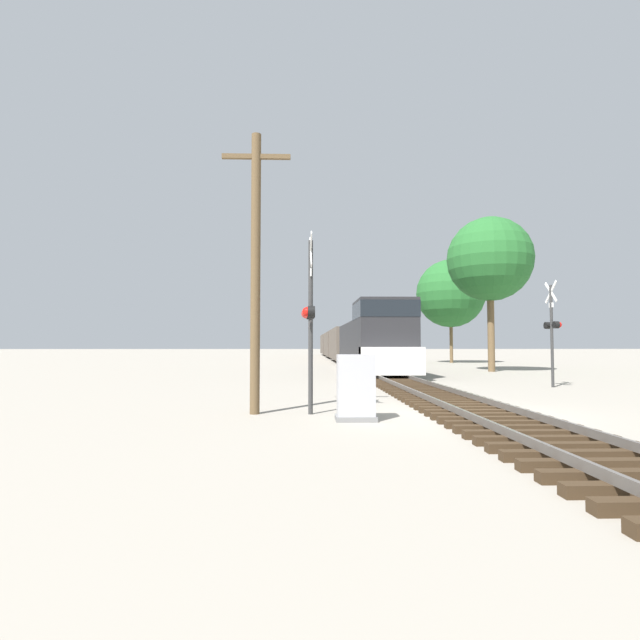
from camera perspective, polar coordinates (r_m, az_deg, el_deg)
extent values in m
plane|color=gray|center=(13.52, 17.04, -10.27)|extent=(400.00, 400.00, 0.00)
cube|color=#382819|center=(7.89, 32.47, -14.81)|extent=(2.60, 0.22, 0.16)
cube|color=#382819|center=(8.38, 30.09, -14.13)|extent=(2.60, 0.22, 0.16)
cube|color=#382819|center=(8.89, 27.99, -13.51)|extent=(2.60, 0.22, 0.16)
cube|color=#382819|center=(9.41, 26.13, -12.94)|extent=(2.60, 0.22, 0.16)
cube|color=#382819|center=(9.93, 24.47, -12.42)|extent=(2.60, 0.22, 0.16)
cube|color=#382819|center=(10.47, 22.99, -11.94)|extent=(2.60, 0.22, 0.16)
cube|color=#382819|center=(11.01, 21.66, -11.50)|extent=(2.60, 0.22, 0.16)
cube|color=#382819|center=(11.56, 20.45, -11.10)|extent=(2.60, 0.22, 0.16)
cube|color=#382819|center=(12.11, 19.36, -10.73)|extent=(2.60, 0.22, 0.16)
cube|color=#382819|center=(12.67, 18.37, -10.39)|extent=(2.60, 0.22, 0.16)
cube|color=#382819|center=(13.23, 17.46, -10.08)|extent=(2.60, 0.22, 0.16)
cube|color=#382819|center=(13.79, 16.63, -9.79)|extent=(2.60, 0.22, 0.16)
cube|color=#382819|center=(14.36, 15.86, -9.52)|extent=(2.60, 0.22, 0.16)
cube|color=#382819|center=(14.93, 15.16, -9.27)|extent=(2.60, 0.22, 0.16)
cube|color=#382819|center=(15.50, 14.50, -9.04)|extent=(2.60, 0.22, 0.16)
cube|color=#382819|center=(16.07, 13.90, -8.82)|extent=(2.60, 0.22, 0.16)
cube|color=#382819|center=(16.65, 13.33, -8.62)|extent=(2.60, 0.22, 0.16)
cube|color=#382819|center=(17.23, 12.81, -8.43)|extent=(2.60, 0.22, 0.16)
cube|color=#382819|center=(17.80, 12.32, -8.25)|extent=(2.60, 0.22, 0.16)
cube|color=#382819|center=(18.38, 11.86, -8.08)|extent=(2.60, 0.22, 0.16)
cube|color=#382819|center=(18.97, 11.43, -7.92)|extent=(2.60, 0.22, 0.16)
cube|color=#382819|center=(19.55, 11.02, -7.77)|extent=(2.60, 0.22, 0.16)
cube|color=#382819|center=(20.13, 10.64, -7.63)|extent=(2.60, 0.22, 0.16)
cube|color=#382819|center=(20.72, 10.28, -7.50)|extent=(2.60, 0.22, 0.16)
cube|color=#382819|center=(21.30, 9.94, -7.37)|extent=(2.60, 0.22, 0.16)
cube|color=#382819|center=(21.89, 9.62, -7.25)|extent=(2.60, 0.22, 0.16)
cube|color=#382819|center=(22.48, 9.32, -7.14)|extent=(2.60, 0.22, 0.16)
cube|color=#382819|center=(23.06, 9.03, -7.03)|extent=(2.60, 0.22, 0.16)
cube|color=#382819|center=(23.65, 8.76, -6.93)|extent=(2.60, 0.22, 0.16)
cube|color=#382819|center=(24.24, 8.50, -6.83)|extent=(2.60, 0.22, 0.16)
cube|color=#382819|center=(24.83, 8.25, -6.74)|extent=(2.60, 0.22, 0.16)
cube|color=#382819|center=(25.42, 8.01, -6.65)|extent=(2.60, 0.22, 0.16)
cube|color=#382819|center=(26.01, 7.78, -6.56)|extent=(2.60, 0.22, 0.16)
cube|color=#382819|center=(26.60, 7.57, -6.48)|extent=(2.60, 0.22, 0.16)
cube|color=#382819|center=(27.19, 7.36, -6.40)|extent=(2.60, 0.22, 0.16)
cube|color=#382819|center=(27.78, 7.17, -6.33)|extent=(2.60, 0.22, 0.16)
cube|color=#382819|center=(28.37, 6.98, -6.25)|extent=(2.60, 0.22, 0.16)
cube|color=#382819|center=(28.97, 6.79, -6.19)|extent=(2.60, 0.22, 0.16)
cube|color=#382819|center=(29.56, 6.62, -6.12)|extent=(2.60, 0.22, 0.16)
cube|color=#382819|center=(30.15, 6.45, -6.06)|extent=(2.60, 0.22, 0.16)
cube|color=#382819|center=(30.74, 6.29, -5.99)|extent=(2.60, 0.22, 0.16)
cube|color=#382819|center=(31.34, 6.14, -5.93)|extent=(2.60, 0.22, 0.16)
cube|color=#382819|center=(31.93, 5.99, -5.88)|extent=(2.60, 0.22, 0.16)
cube|color=#382819|center=(32.53, 5.85, -5.82)|extent=(2.60, 0.22, 0.16)
cube|color=#56514C|center=(13.28, 14.05, -9.42)|extent=(0.07, 160.00, 0.15)
cube|color=#56514C|center=(13.74, 19.90, -9.12)|extent=(0.07, 160.00, 0.15)
cube|color=#232326|center=(36.55, 4.98, -2.77)|extent=(2.55, 13.55, 3.02)
cube|color=#232326|center=(27.17, 7.33, -1.83)|extent=(3.00, 4.26, 3.87)
cube|color=black|center=(27.22, 7.31, 1.03)|extent=(3.03, 4.30, 0.85)
cube|color=white|center=(25.07, 8.11, -4.62)|extent=(3.00, 1.94, 1.36)
cube|color=white|center=(33.70, 5.57, -5.12)|extent=(3.06, 18.96, 0.24)
cube|color=black|center=(27.48, 7.25, -5.49)|extent=(1.58, 2.20, 1.00)
cube|color=black|center=(39.94, 4.41, -4.67)|extent=(1.58, 2.20, 1.00)
cube|color=brown|center=(52.16, 2.95, -2.74)|extent=(2.85, 14.04, 3.13)
cube|color=black|center=(47.63, 3.41, -4.44)|extent=(1.58, 2.20, 0.90)
cube|color=black|center=(56.73, 2.58, -4.19)|extent=(1.58, 2.20, 0.90)
cube|color=brown|center=(68.05, 1.85, -2.76)|extent=(2.85, 14.04, 3.13)
cube|color=black|center=(63.51, 2.11, -4.05)|extent=(1.58, 2.20, 0.90)
cube|color=black|center=(72.62, 1.62, -3.90)|extent=(1.58, 2.20, 0.90)
cube|color=brown|center=(83.96, 1.16, -2.78)|extent=(2.85, 14.04, 3.13)
cube|color=black|center=(79.41, 1.33, -3.81)|extent=(1.58, 2.20, 0.90)
cube|color=black|center=(88.52, 1.01, -3.71)|extent=(1.58, 2.20, 0.90)
cylinder|color=#333333|center=(12.86, -1.08, -0.76)|extent=(0.12, 0.12, 4.49)
cube|color=white|center=(13.07, -1.07, 7.78)|extent=(0.06, 0.93, 0.93)
cube|color=white|center=(13.07, -1.07, 7.78)|extent=(0.06, 0.93, 0.93)
cube|color=black|center=(12.88, -1.08, 0.83)|extent=(0.09, 0.86, 0.06)
cylinder|color=black|center=(13.23, -1.15, 0.73)|extent=(0.19, 0.30, 0.30)
sphere|color=red|center=(13.22, -1.58, 0.73)|extent=(0.26, 0.26, 0.26)
cylinder|color=black|center=(12.88, -1.08, 0.83)|extent=(0.19, 0.30, 0.30)
sphere|color=red|center=(12.87, -1.52, 0.83)|extent=(0.26, 0.26, 0.26)
cylinder|color=black|center=(12.53, -1.01, 0.93)|extent=(0.19, 0.30, 0.30)
sphere|color=red|center=(12.52, -1.46, 0.93)|extent=(0.26, 0.26, 0.26)
cube|color=white|center=(12.98, -1.07, 5.40)|extent=(0.04, 0.32, 0.20)
cylinder|color=#333333|center=(23.10, 24.97, -1.65)|extent=(0.12, 0.12, 4.30)
cube|color=white|center=(23.21, 24.88, 2.92)|extent=(0.07, 0.93, 0.93)
cube|color=white|center=(23.21, 24.88, 2.92)|extent=(0.07, 0.93, 0.93)
cube|color=black|center=(23.12, 24.95, -0.54)|extent=(0.10, 0.86, 0.06)
cylinder|color=black|center=(22.81, 25.38, -0.50)|extent=(0.19, 0.31, 0.30)
sphere|color=red|center=(22.86, 25.59, -0.50)|extent=(0.26, 0.26, 0.26)
cylinder|color=black|center=(23.42, 24.53, -0.57)|extent=(0.19, 0.31, 0.30)
sphere|color=red|center=(23.47, 24.74, -0.57)|extent=(0.26, 0.26, 0.26)
cube|color=white|center=(23.16, 24.90, 1.56)|extent=(0.04, 0.32, 0.20)
cube|color=slate|center=(11.93, 4.12, -11.11)|extent=(0.95, 0.67, 0.12)
cube|color=#ADADB2|center=(11.84, 4.11, -7.41)|extent=(0.87, 0.61, 1.42)
cylinder|color=brown|center=(13.13, -7.38, 5.44)|extent=(0.25, 0.25, 7.32)
cube|color=brown|center=(13.90, -7.29, 18.03)|extent=(1.80, 0.12, 0.12)
cylinder|color=brown|center=(35.02, 18.95, -0.84)|extent=(0.45, 0.45, 5.82)
sphere|color=#236028|center=(35.47, 18.83, 6.60)|extent=(5.63, 5.63, 5.63)
cylinder|color=brown|center=(50.94, 14.77, -2.03)|extent=(0.32, 0.32, 4.85)
sphere|color=#236028|center=(51.19, 14.70, 2.96)|extent=(6.74, 6.74, 6.74)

